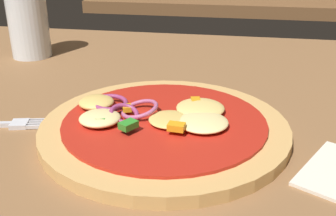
% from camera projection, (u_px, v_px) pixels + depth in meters
% --- Properties ---
extents(dining_table, '(1.42, 0.86, 0.04)m').
position_uv_depth(dining_table, '(123.00, 136.00, 0.45)').
color(dining_table, brown).
rests_on(dining_table, ground).
extents(pizza, '(0.25, 0.25, 0.03)m').
position_uv_depth(pizza, '(163.00, 125.00, 0.41)').
color(pizza, tan).
rests_on(pizza, dining_table).
extents(beer_glass, '(0.06, 0.06, 0.13)m').
position_uv_depth(beer_glass, '(28.00, 21.00, 0.65)').
color(beer_glass, silver).
rests_on(beer_glass, dining_table).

